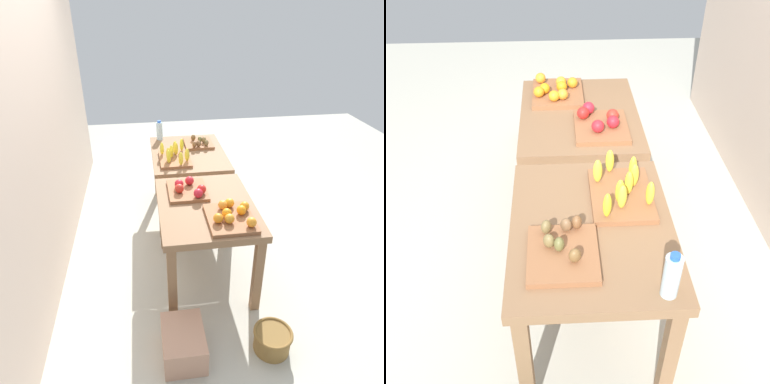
# 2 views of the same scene
# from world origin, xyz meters

# --- Properties ---
(ground_plane) EXTENTS (8.00, 8.00, 0.00)m
(ground_plane) POSITION_xyz_m (0.00, 0.00, 0.00)
(ground_plane) COLOR #BBB9AA
(back_wall) EXTENTS (4.40, 0.12, 3.00)m
(back_wall) POSITION_xyz_m (0.00, 1.35, 1.50)
(back_wall) COLOR #C8B09D
(back_wall) RESTS_ON ground_plane
(display_table_left) EXTENTS (1.04, 0.80, 0.77)m
(display_table_left) POSITION_xyz_m (-0.56, 0.00, 0.66)
(display_table_left) COLOR brown
(display_table_left) RESTS_ON ground_plane
(display_table_right) EXTENTS (1.04, 0.80, 0.77)m
(display_table_right) POSITION_xyz_m (0.56, 0.00, 0.66)
(display_table_right) COLOR brown
(display_table_right) RESTS_ON ground_plane
(orange_bin) EXTENTS (0.44, 0.36, 0.11)m
(orange_bin) POSITION_xyz_m (-0.82, -0.15, 0.81)
(orange_bin) COLOR #905B39
(orange_bin) RESTS_ON display_table_left
(apple_bin) EXTENTS (0.40, 0.34, 0.11)m
(apple_bin) POSITION_xyz_m (-0.35, 0.12, 0.81)
(apple_bin) COLOR #905B39
(apple_bin) RESTS_ON display_table_left
(banana_crate) EXTENTS (0.44, 0.32, 0.17)m
(banana_crate) POSITION_xyz_m (0.36, 0.17, 0.82)
(banana_crate) COLOR #905B39
(banana_crate) RESTS_ON display_table_right
(kiwi_bin) EXTENTS (0.37, 0.32, 0.10)m
(kiwi_bin) POSITION_xyz_m (0.75, -0.15, 0.80)
(kiwi_bin) COLOR #905B39
(kiwi_bin) RESTS_ON display_table_right
(water_bottle) EXTENTS (0.07, 0.07, 0.23)m
(water_bottle) POSITION_xyz_m (1.00, 0.29, 0.88)
(water_bottle) COLOR silver
(water_bottle) RESTS_ON display_table_right
(watermelon_pile) EXTENTS (0.56, 0.62, 0.26)m
(watermelon_pile) POSITION_xyz_m (1.47, -0.22, 0.12)
(watermelon_pile) COLOR #2C6E2E
(watermelon_pile) RESTS_ON ground_plane
(wicker_basket) EXTENTS (0.29, 0.29, 0.18)m
(wicker_basket) POSITION_xyz_m (-1.42, -0.35, 0.10)
(wicker_basket) COLOR olive
(wicker_basket) RESTS_ON ground_plane
(cardboard_produce_box) EXTENTS (0.40, 0.30, 0.23)m
(cardboard_produce_box) POSITION_xyz_m (-1.38, 0.30, 0.12)
(cardboard_produce_box) COLOR tan
(cardboard_produce_box) RESTS_ON ground_plane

